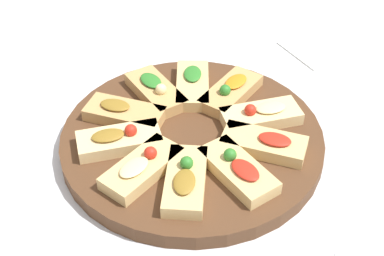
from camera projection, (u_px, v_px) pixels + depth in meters
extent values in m
plane|color=silver|center=(192.00, 145.00, 0.87)|extent=(3.00, 3.00, 0.00)
cylinder|color=#51331E|center=(192.00, 139.00, 0.86)|extent=(0.42, 0.42, 0.03)
cube|color=#E5C689|center=(119.00, 140.00, 0.82)|extent=(0.11, 0.14, 0.02)
ellipsoid|color=olive|center=(108.00, 135.00, 0.81)|extent=(0.05, 0.06, 0.01)
sphere|color=red|center=(131.00, 130.00, 0.82)|extent=(0.02, 0.02, 0.02)
cube|color=#DBB775|center=(142.00, 168.00, 0.78)|extent=(0.07, 0.13, 0.02)
ellipsoid|color=beige|center=(134.00, 167.00, 0.76)|extent=(0.03, 0.05, 0.01)
sphere|color=red|center=(150.00, 153.00, 0.78)|extent=(0.02, 0.02, 0.02)
cube|color=#DBB775|center=(185.00, 180.00, 0.76)|extent=(0.12, 0.13, 0.02)
ellipsoid|color=olive|center=(184.00, 182.00, 0.74)|extent=(0.06, 0.06, 0.01)
sphere|color=#2D7A28|center=(187.00, 163.00, 0.76)|extent=(0.02, 0.02, 0.02)
cube|color=#DBB775|center=(238.00, 170.00, 0.77)|extent=(0.14, 0.08, 0.02)
ellipsoid|color=red|center=(245.00, 170.00, 0.75)|extent=(0.06, 0.04, 0.01)
sphere|color=#2D7A28|center=(230.00, 155.00, 0.77)|extent=(0.02, 0.02, 0.02)
cube|color=#DBB775|center=(264.00, 144.00, 0.82)|extent=(0.14, 0.10, 0.02)
ellipsoid|color=red|center=(275.00, 139.00, 0.80)|extent=(0.06, 0.05, 0.01)
cube|color=#E5C689|center=(261.00, 116.00, 0.87)|extent=(0.11, 0.14, 0.02)
ellipsoid|color=beige|center=(271.00, 108.00, 0.86)|extent=(0.05, 0.06, 0.01)
sphere|color=red|center=(250.00, 110.00, 0.86)|extent=(0.02, 0.02, 0.02)
cube|color=tan|center=(231.00, 92.00, 0.92)|extent=(0.07, 0.13, 0.02)
ellipsoid|color=orange|center=(236.00, 81.00, 0.92)|extent=(0.04, 0.05, 0.01)
sphere|color=#2D7A28|center=(225.00, 90.00, 0.90)|extent=(0.02, 0.02, 0.02)
cube|color=#DBB775|center=(193.00, 85.00, 0.94)|extent=(0.13, 0.13, 0.02)
ellipsoid|color=#2D7A28|center=(193.00, 74.00, 0.94)|extent=(0.06, 0.06, 0.01)
cube|color=tan|center=(156.00, 91.00, 0.92)|extent=(0.14, 0.08, 0.02)
ellipsoid|color=#2D7A28|center=(151.00, 80.00, 0.92)|extent=(0.06, 0.04, 0.01)
sphere|color=beige|center=(161.00, 89.00, 0.90)|extent=(0.02, 0.02, 0.02)
cube|color=tan|center=(125.00, 114.00, 0.87)|extent=(0.14, 0.10, 0.02)
ellipsoid|color=olive|center=(115.00, 105.00, 0.87)|extent=(0.06, 0.05, 0.01)
cube|color=white|center=(315.00, 49.00, 1.09)|extent=(0.15, 0.13, 0.01)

